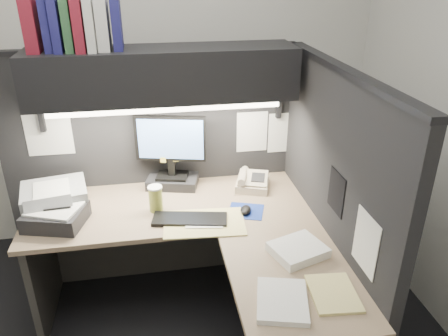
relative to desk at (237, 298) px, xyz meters
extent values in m
cube|color=silver|center=(-0.43, 1.50, 0.91)|extent=(3.50, 0.04, 2.70)
cube|color=black|center=(-0.40, 0.93, 0.36)|extent=(1.90, 0.06, 1.60)
cube|color=black|center=(0.55, 0.18, 0.36)|extent=(0.06, 1.50, 1.60)
cube|color=#93725D|center=(-0.33, 0.56, 0.27)|extent=(1.70, 0.68, 0.03)
cube|color=#93725D|center=(0.22, -0.20, 0.27)|extent=(0.60, 0.85, 0.03)
cube|color=#312F2C|center=(-0.33, 0.86, -0.09)|extent=(1.61, 0.02, 0.70)
cube|color=#312F2C|center=(-1.13, 0.56, -0.09)|extent=(0.04, 0.61, 0.70)
cube|color=black|center=(-0.30, 0.75, 1.06)|extent=(1.55, 0.34, 0.30)
cylinder|color=white|center=(-0.30, 0.61, 0.89)|extent=(1.32, 0.04, 0.04)
cube|color=black|center=(-0.28, 0.82, 0.32)|extent=(0.37, 0.27, 0.06)
cube|color=black|center=(-0.28, 0.82, 0.42)|extent=(0.05, 0.05, 0.11)
cube|color=black|center=(-0.28, 0.82, 0.63)|extent=(0.45, 0.14, 0.30)
cube|color=#6490DB|center=(-0.28, 0.80, 0.63)|extent=(0.41, 0.10, 0.26)
cube|color=black|center=(-0.21, 0.36, 0.30)|extent=(0.45, 0.22, 0.02)
cube|color=navy|center=(0.13, 0.41, 0.29)|extent=(0.26, 0.24, 0.00)
ellipsoid|color=black|center=(0.13, 0.39, 0.31)|extent=(0.09, 0.11, 0.04)
cube|color=#BBAA8F|center=(0.24, 0.70, 0.33)|extent=(0.27, 0.27, 0.08)
cylinder|color=#B7B94A|center=(-0.40, 0.52, 0.36)|extent=(0.09, 0.09, 0.15)
cube|color=#9C9EA1|center=(-1.00, 0.64, 0.36)|extent=(0.42, 0.38, 0.15)
cube|color=black|center=(-0.97, 0.46, 0.33)|extent=(0.37, 0.34, 0.09)
cube|color=#D3C677|center=(-0.13, 0.32, 0.29)|extent=(0.48, 0.34, 0.01)
cube|color=white|center=(0.30, -0.05, 0.31)|extent=(0.31, 0.29, 0.05)
cube|color=white|center=(0.12, -0.38, 0.30)|extent=(0.28, 0.32, 0.03)
cube|color=#D3C677|center=(0.36, -0.37, 0.29)|extent=(0.23, 0.28, 0.01)
cube|color=maroon|center=(-0.98, 0.76, 1.36)|extent=(0.07, 0.22, 0.30)
cube|color=#191854|center=(-0.90, 0.77, 1.35)|extent=(0.04, 0.22, 0.28)
cube|color=#191854|center=(-0.84, 0.75, 1.36)|extent=(0.05, 0.22, 0.30)
cube|color=#28512F|center=(-0.79, 0.75, 1.35)|extent=(0.04, 0.22, 0.28)
cube|color=maroon|center=(-0.73, 0.73, 1.35)|extent=(0.06, 0.22, 0.29)
cube|color=beige|center=(-0.67, 0.73, 1.35)|extent=(0.05, 0.22, 0.29)
cube|color=beige|center=(-0.61, 0.76, 1.35)|extent=(0.06, 0.22, 0.29)
cube|color=#191854|center=(-0.54, 0.77, 1.34)|extent=(0.05, 0.22, 0.26)
cube|color=white|center=(0.27, 0.90, 0.61)|extent=(0.21, 0.00, 0.28)
cube|color=white|center=(0.49, 0.90, 0.59)|extent=(0.21, 0.00, 0.28)
cube|color=white|center=(-1.03, 0.90, 0.71)|extent=(0.28, 0.00, 0.34)
cube|color=black|center=(0.52, 0.05, 0.58)|extent=(0.00, 0.18, 0.22)
cube|color=white|center=(0.52, -0.30, 0.51)|extent=(0.00, 0.21, 0.28)
camera|label=1|loc=(-0.39, -1.79, 1.65)|focal=35.00mm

